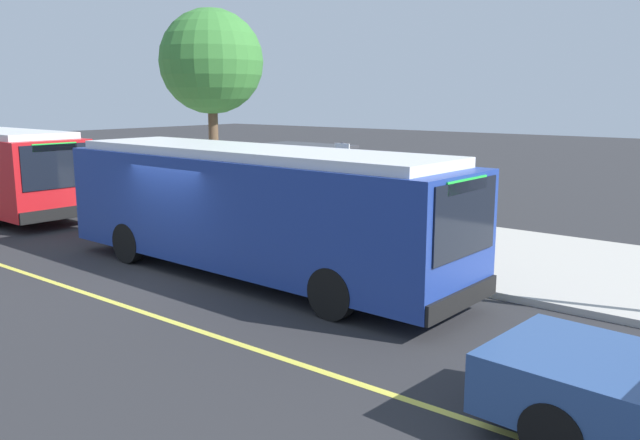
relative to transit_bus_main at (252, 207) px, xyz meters
name	(u,v)px	position (x,y,z in m)	size (l,w,h in m)	color
ground_plane	(177,274)	(-1.51, -1.01, -1.62)	(120.00, 120.00, 0.00)	#2B2B2D
sidewalk_curb	(333,230)	(-1.51, 4.99, -1.54)	(44.00, 6.40, 0.15)	#B7B2A8
lane_stripe_center	(93,296)	(-1.51, -3.21, -1.61)	(36.00, 0.14, 0.01)	#E0D64C
transit_bus_main	(252,207)	(0.00, 0.00, 0.00)	(10.81, 2.86, 2.95)	navy
bus_shelter	(304,167)	(-2.68, 5.00, 0.30)	(2.90, 1.60, 2.48)	#333338
waiting_bench	(312,210)	(-2.26, 4.89, -0.98)	(1.60, 0.48, 0.95)	brown
route_sign_post	(342,182)	(0.62, 2.58, 0.34)	(0.44, 0.08, 2.80)	#333338
pedestrian_commuter	(278,198)	(-2.61, 3.75, -0.50)	(0.24, 0.40, 1.69)	#282D47
street_tree_near_shelter	(211,62)	(-8.15, 6.27, 3.68)	(3.81, 3.81, 7.08)	brown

